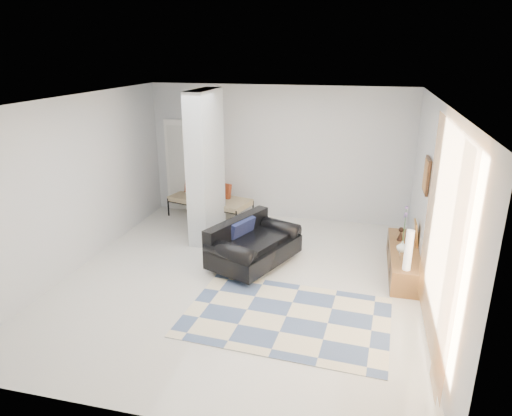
# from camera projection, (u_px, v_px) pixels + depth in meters

# --- Properties ---
(floor) EXTENTS (6.00, 6.00, 0.00)m
(floor) POSITION_uv_depth(u_px,v_px,m) (241.00, 279.00, 7.27)
(floor) COLOR silver
(floor) RESTS_ON ground
(ceiling) EXTENTS (6.00, 6.00, 0.00)m
(ceiling) POSITION_uv_depth(u_px,v_px,m) (238.00, 100.00, 6.35)
(ceiling) COLOR white
(ceiling) RESTS_ON wall_back
(wall_back) EXTENTS (6.00, 0.00, 6.00)m
(wall_back) POSITION_uv_depth(u_px,v_px,m) (278.00, 154.00, 9.57)
(wall_back) COLOR silver
(wall_back) RESTS_ON ground
(wall_front) EXTENTS (6.00, 0.00, 6.00)m
(wall_front) POSITION_uv_depth(u_px,v_px,m) (149.00, 295.00, 4.06)
(wall_front) COLOR silver
(wall_front) RESTS_ON ground
(wall_left) EXTENTS (0.00, 6.00, 6.00)m
(wall_left) POSITION_uv_depth(u_px,v_px,m) (77.00, 184.00, 7.42)
(wall_left) COLOR silver
(wall_left) RESTS_ON ground
(wall_right) EXTENTS (0.00, 6.00, 6.00)m
(wall_right) POSITION_uv_depth(u_px,v_px,m) (434.00, 210.00, 6.20)
(wall_right) COLOR silver
(wall_right) RESTS_ON ground
(partition_column) EXTENTS (0.35, 1.20, 2.80)m
(partition_column) POSITION_uv_depth(u_px,v_px,m) (206.00, 166.00, 8.53)
(partition_column) COLOR silver
(partition_column) RESTS_ON floor
(hallway_door) EXTENTS (0.85, 0.06, 2.04)m
(hallway_door) POSITION_uv_depth(u_px,v_px,m) (185.00, 166.00, 10.12)
(hallway_door) COLOR white
(hallway_door) RESTS_ON floor
(curtain) EXTENTS (0.00, 2.55, 2.55)m
(curtain) POSITION_uv_depth(u_px,v_px,m) (440.00, 238.00, 5.15)
(curtain) COLOR orange
(curtain) RESTS_ON wall_right
(wall_art) EXTENTS (0.04, 0.45, 0.55)m
(wall_art) POSITION_uv_depth(u_px,v_px,m) (427.00, 175.00, 6.95)
(wall_art) COLOR #331B0D
(wall_art) RESTS_ON wall_right
(media_console) EXTENTS (0.45, 1.83, 0.80)m
(media_console) POSITION_uv_depth(u_px,v_px,m) (403.00, 260.00, 7.47)
(media_console) COLOR brown
(media_console) RESTS_ON floor
(loveseat) EXTENTS (1.46, 1.82, 0.76)m
(loveseat) POSITION_uv_depth(u_px,v_px,m) (252.00, 245.00, 7.69)
(loveseat) COLOR silver
(loveseat) RESTS_ON floor
(daybed) EXTENTS (1.89, 1.16, 0.77)m
(daybed) POSITION_uv_depth(u_px,v_px,m) (210.00, 198.00, 9.87)
(daybed) COLOR black
(daybed) RESTS_ON floor
(area_rug) EXTENTS (2.86, 2.00, 0.01)m
(area_rug) POSITION_uv_depth(u_px,v_px,m) (286.00, 317.00, 6.25)
(area_rug) COLOR beige
(area_rug) RESTS_ON floor
(cylinder_lamp) EXTENTS (0.11, 0.11, 0.62)m
(cylinder_lamp) POSITION_uv_depth(u_px,v_px,m) (409.00, 250.00, 6.62)
(cylinder_lamp) COLOR white
(cylinder_lamp) RESTS_ON media_console
(bronze_figurine) EXTENTS (0.12, 0.12, 0.23)m
(bronze_figurine) POSITION_uv_depth(u_px,v_px,m) (401.00, 234.00, 7.71)
(bronze_figurine) COLOR black
(bronze_figurine) RESTS_ON media_console
(vase) EXTENTS (0.18, 0.18, 0.18)m
(vase) POSITION_uv_depth(u_px,v_px,m) (402.00, 246.00, 7.28)
(vase) COLOR white
(vase) RESTS_ON media_console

